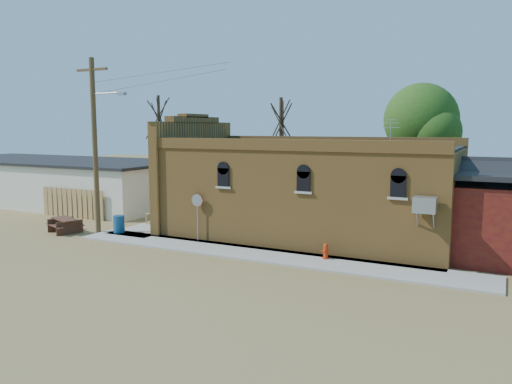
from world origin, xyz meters
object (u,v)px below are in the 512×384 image
at_px(utility_pole, 96,142).
at_px(stop_sign, 197,205).
at_px(fire_hydrant, 326,251).
at_px(trash_barrel, 119,224).
at_px(brick_bar, 304,190).
at_px(picnic_table, 65,223).

xyz_separation_m(utility_pole, stop_sign, (5.78, 0.60, -2.94)).
bearing_deg(fire_hydrant, trash_barrel, 159.99).
xyz_separation_m(brick_bar, trash_barrel, (-8.69, -3.99, -1.81)).
bearing_deg(brick_bar, trash_barrel, -155.33).
bearing_deg(stop_sign, fire_hydrant, 15.99).
bearing_deg(trash_barrel, picnic_table, -160.30).
relative_size(utility_pole, picnic_table, 4.15).
height_order(utility_pole, fire_hydrant, utility_pole).
distance_m(utility_pole, picnic_table, 4.66).
distance_m(brick_bar, utility_pole, 10.96).
distance_m(utility_pole, trash_barrel, 4.39).
height_order(brick_bar, fire_hydrant, brick_bar).
xyz_separation_m(fire_hydrant, stop_sign, (-6.61, 0.41, 1.43)).
height_order(brick_bar, stop_sign, brick_bar).
bearing_deg(trash_barrel, stop_sign, 3.66).
height_order(utility_pole, stop_sign, utility_pole).
xyz_separation_m(stop_sign, picnic_table, (-7.48, -1.30, -1.34)).
relative_size(fire_hydrant, picnic_table, 0.30).
height_order(stop_sign, trash_barrel, stop_sign).
bearing_deg(stop_sign, trash_barrel, -156.81).
relative_size(fire_hydrant, trash_barrel, 0.72).
xyz_separation_m(stop_sign, trash_barrel, (-4.69, -0.30, -1.30)).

